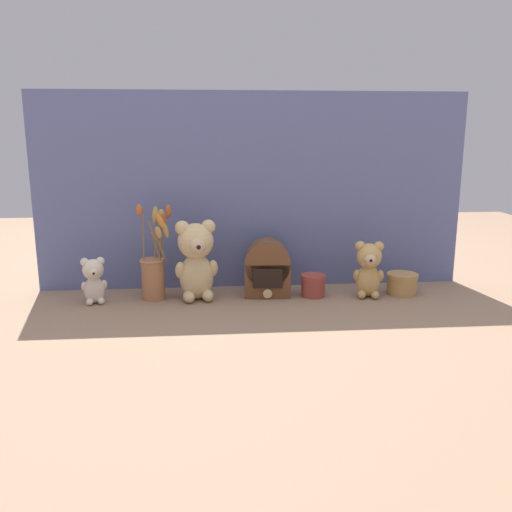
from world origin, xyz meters
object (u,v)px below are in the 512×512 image
object	(u,v)px
teddy_bear_medium	(369,268)
decorative_tin_tall	(402,283)
decorative_tin_short	(313,285)
teddy_bear_small	(94,280)
teddy_bear_large	(196,259)
vintage_radio	(267,269)
flower_vase	(154,270)

from	to	relation	value
teddy_bear_medium	decorative_tin_tall	size ratio (longest dim) A/B	1.79
teddy_bear_medium	decorative_tin_tall	distance (m)	0.15
decorative_tin_tall	decorative_tin_short	distance (m)	0.33
teddy_bear_small	decorative_tin_tall	world-z (taller)	teddy_bear_small
teddy_bear_large	teddy_bear_medium	bearing A→B (deg)	-2.19
teddy_bear_medium	teddy_bear_small	xyz separation A→B (m)	(-0.96, 0.01, -0.02)
teddy_bear_small	teddy_bear_medium	bearing A→B (deg)	-0.43
teddy_bear_large	decorative_tin_tall	xyz separation A→B (m)	(0.75, 0.00, -0.11)
teddy_bear_large	vintage_radio	xyz separation A→B (m)	(0.25, 0.03, -0.05)
teddy_bear_small	decorative_tin_short	xyz separation A→B (m)	(0.77, 0.02, -0.04)
vintage_radio	teddy_bear_large	bearing A→B (deg)	-174.28
teddy_bear_large	flower_vase	world-z (taller)	flower_vase
teddy_bear_medium	teddy_bear_small	size ratio (longest dim) A/B	1.25
teddy_bear_large	vintage_radio	size ratio (longest dim) A/B	1.38
teddy_bear_small	decorative_tin_short	size ratio (longest dim) A/B	1.80
vintage_radio	decorative_tin_short	distance (m)	0.18
vintage_radio	teddy_bear_medium	bearing A→B (deg)	-7.74
teddy_bear_small	decorative_tin_short	distance (m)	0.77
teddy_bear_large	flower_vase	distance (m)	0.16
teddy_bear_large	teddy_bear_medium	xyz separation A→B (m)	(0.61, -0.02, -0.04)
teddy_bear_medium	teddy_bear_small	bearing A→B (deg)	179.57
flower_vase	decorative_tin_tall	distance (m)	0.90
teddy_bear_large	teddy_bear_medium	distance (m)	0.61
teddy_bear_medium	vintage_radio	bearing A→B (deg)	172.26
decorative_tin_tall	teddy_bear_large	bearing A→B (deg)	-179.80
teddy_bear_medium	decorative_tin_tall	xyz separation A→B (m)	(0.14, 0.03, -0.07)
teddy_bear_large	decorative_tin_tall	bearing A→B (deg)	0.20
teddy_bear_small	flower_vase	xyz separation A→B (m)	(0.20, 0.03, 0.02)
teddy_bear_large	decorative_tin_short	size ratio (longest dim) A/B	3.16
teddy_bear_large	decorative_tin_short	world-z (taller)	teddy_bear_large
flower_vase	decorative_tin_tall	xyz separation A→B (m)	(0.90, -0.02, -0.07)
decorative_tin_tall	flower_vase	bearing A→B (deg)	178.98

